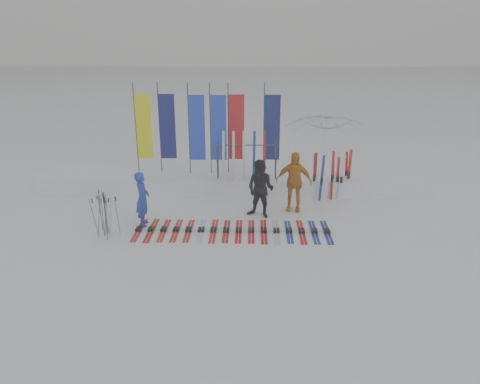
{
  "coord_description": "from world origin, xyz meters",
  "views": [
    {
      "loc": [
        0.54,
        -11.37,
        5.6
      ],
      "look_at": [
        0.2,
        1.6,
        1.0
      ],
      "focal_mm": 35.0,
      "sensor_mm": 36.0,
      "label": 1
    }
  ],
  "objects_px": {
    "ski_row": "(233,230)",
    "ski_rack": "(247,156)",
    "person_blue": "(142,199)",
    "person_black": "(261,189)",
    "person_yellow": "(294,181)",
    "tent_canopy": "(325,149)"
  },
  "relations": [
    {
      "from": "person_yellow",
      "to": "ski_rack",
      "type": "xyz_separation_m",
      "value": [
        -1.51,
        1.47,
        0.41
      ]
    },
    {
      "from": "person_yellow",
      "to": "person_blue",
      "type": "bearing_deg",
      "value": -155.25
    },
    {
      "from": "ski_row",
      "to": "ski_rack",
      "type": "bearing_deg",
      "value": 83.61
    },
    {
      "from": "person_black",
      "to": "ski_rack",
      "type": "height_order",
      "value": "ski_rack"
    },
    {
      "from": "ski_rack",
      "to": "person_black",
      "type": "bearing_deg",
      "value": -77.66
    },
    {
      "from": "tent_canopy",
      "to": "ski_row",
      "type": "height_order",
      "value": "tent_canopy"
    },
    {
      "from": "person_blue",
      "to": "person_black",
      "type": "distance_m",
      "value": 3.56
    },
    {
      "from": "person_blue",
      "to": "tent_canopy",
      "type": "relative_size",
      "value": 0.55
    },
    {
      "from": "person_blue",
      "to": "ski_row",
      "type": "xyz_separation_m",
      "value": [
        2.67,
        -0.42,
        -0.79
      ]
    },
    {
      "from": "person_black",
      "to": "person_yellow",
      "type": "xyz_separation_m",
      "value": [
        1.06,
        0.59,
        0.06
      ]
    },
    {
      "from": "person_blue",
      "to": "ski_rack",
      "type": "height_order",
      "value": "ski_rack"
    },
    {
      "from": "person_blue",
      "to": "person_black",
      "type": "relative_size",
      "value": 0.91
    },
    {
      "from": "person_blue",
      "to": "person_yellow",
      "type": "bearing_deg",
      "value": -78.97
    },
    {
      "from": "person_yellow",
      "to": "ski_row",
      "type": "height_order",
      "value": "person_yellow"
    },
    {
      "from": "person_blue",
      "to": "person_yellow",
      "type": "relative_size",
      "value": 0.85
    },
    {
      "from": "person_yellow",
      "to": "ski_row",
      "type": "distance_m",
      "value": 2.72
    },
    {
      "from": "person_yellow",
      "to": "ski_row",
      "type": "relative_size",
      "value": 0.35
    },
    {
      "from": "tent_canopy",
      "to": "ski_rack",
      "type": "bearing_deg",
      "value": -155.63
    },
    {
      "from": "person_yellow",
      "to": "tent_canopy",
      "type": "bearing_deg",
      "value": 72.57
    },
    {
      "from": "tent_canopy",
      "to": "ski_rack",
      "type": "height_order",
      "value": "tent_canopy"
    },
    {
      "from": "person_black",
      "to": "ski_row",
      "type": "xyz_separation_m",
      "value": [
        -0.81,
        -1.15,
        -0.87
      ]
    },
    {
      "from": "person_blue",
      "to": "ski_rack",
      "type": "relative_size",
      "value": 0.81
    }
  ]
}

